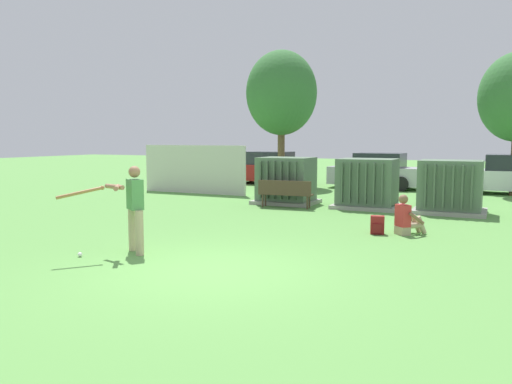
{
  "coord_description": "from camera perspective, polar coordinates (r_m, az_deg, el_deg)",
  "views": [
    {
      "loc": [
        4.41,
        -7.41,
        2.28
      ],
      "look_at": [
        -0.83,
        3.5,
        1.0
      ],
      "focal_mm": 35.65,
      "sensor_mm": 36.0,
      "label": 1
    }
  ],
  "objects": [
    {
      "name": "seated_spectator",
      "position": [
        12.61,
        16.52,
        -2.9
      ],
      "size": [
        0.75,
        0.73,
        0.96
      ],
      "color": "tan",
      "rests_on": "ground"
    },
    {
      "name": "backpack",
      "position": [
        12.49,
        13.46,
        -3.65
      ],
      "size": [
        0.36,
        0.32,
        0.44
      ],
      "color": "maroon",
      "rests_on": "ground"
    },
    {
      "name": "parked_car_left_of_center",
      "position": [
        23.88,
        13.45,
        2.21
      ],
      "size": [
        4.26,
        2.05,
        1.62
      ],
      "color": "#B2B2B7",
      "rests_on": "ground"
    },
    {
      "name": "park_bench",
      "position": [
        16.67,
        3.3,
        0.02
      ],
      "size": [
        1.83,
        0.56,
        0.92
      ],
      "color": "#4C3828",
      "rests_on": "ground"
    },
    {
      "name": "parked_car_leftmost",
      "position": [
        25.56,
        1.32,
        2.61
      ],
      "size": [
        4.23,
        1.98,
        1.62
      ],
      "color": "maroon",
      "rests_on": "ground"
    },
    {
      "name": "transformer_west",
      "position": [
        17.84,
        3.4,
        1.23
      ],
      "size": [
        2.1,
        1.7,
        1.62
      ],
      "color": "#9E9B93",
      "rests_on": "ground"
    },
    {
      "name": "sports_ball",
      "position": [
        10.45,
        -19.15,
        -6.65
      ],
      "size": [
        0.09,
        0.09,
        0.09
      ],
      "primitive_type": "sphere",
      "color": "white",
      "rests_on": "ground"
    },
    {
      "name": "batter",
      "position": [
        10.33,
        -13.71,
        -1.39
      ],
      "size": [
        1.14,
        1.46,
        1.74
      ],
      "color": "tan",
      "rests_on": "ground"
    },
    {
      "name": "transformer_mid_west",
      "position": [
        17.03,
        12.38,
        0.87
      ],
      "size": [
        2.1,
        1.7,
        1.62
      ],
      "color": "#9E9B93",
      "rests_on": "ground"
    },
    {
      "name": "parked_car_right_of_center",
      "position": [
        23.31,
        26.64,
        1.64
      ],
      "size": [
        4.21,
        1.94,
        1.62
      ],
      "color": "silver",
      "rests_on": "ground"
    },
    {
      "name": "tree_left",
      "position": [
        24.56,
        2.87,
        11.0
      ],
      "size": [
        3.36,
        3.36,
        6.43
      ],
      "color": "brown",
      "rests_on": "ground"
    },
    {
      "name": "fence_panel",
      "position": [
        21.3,
        -6.98,
        2.55
      ],
      "size": [
        4.8,
        0.12,
        2.0
      ],
      "primitive_type": "cube",
      "color": "beige",
      "rests_on": "ground"
    },
    {
      "name": "transformer_mid_east",
      "position": [
        16.59,
        20.97,
        0.48
      ],
      "size": [
        2.1,
        1.7,
        1.62
      ],
      "color": "#9E9B93",
      "rests_on": "ground"
    },
    {
      "name": "ground_plane",
      "position": [
        8.92,
        -5.0,
        -8.8
      ],
      "size": [
        96.0,
        96.0,
        0.0
      ],
      "primitive_type": "plane",
      "color": "#5B9947"
    }
  ]
}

